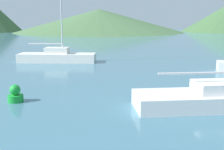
% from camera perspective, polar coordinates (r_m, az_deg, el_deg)
% --- Properties ---
extents(sailboat_inner, '(7.27, 2.71, 11.64)m').
position_cam_1_polar(sailboat_inner, '(26.70, -11.08, 3.81)').
color(sailboat_inner, white).
rests_on(sailboat_inner, ground_plane).
extents(sailboat_middle, '(8.00, 4.00, 7.48)m').
position_cam_1_polar(sailboat_middle, '(13.58, 21.11, -4.27)').
color(sailboat_middle, white).
rests_on(sailboat_middle, ground_plane).
extents(buoy_marker, '(0.73, 0.73, 0.84)m').
position_cam_1_polar(buoy_marker, '(14.31, -19.05, -3.79)').
color(buoy_marker, green).
rests_on(buoy_marker, ground_plane).
extents(hill_central, '(52.72, 52.72, 7.13)m').
position_cam_1_polar(hill_central, '(90.32, -2.60, 10.99)').
color(hill_central, '#476B42').
rests_on(hill_central, ground_plane).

